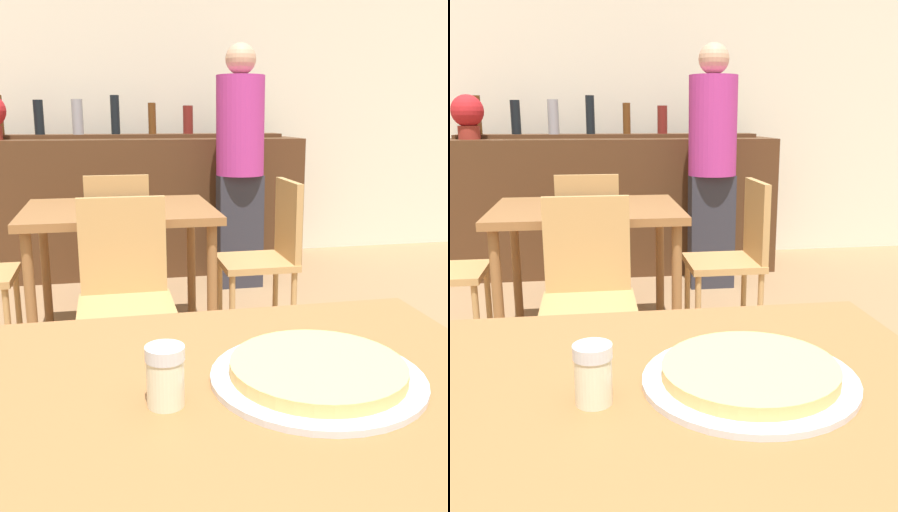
# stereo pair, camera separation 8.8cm
# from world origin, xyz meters

# --- Properties ---
(wall_back) EXTENTS (8.00, 0.05, 2.80)m
(wall_back) POSITION_xyz_m (0.00, 4.20, 1.40)
(wall_back) COLOR silver
(wall_back) RESTS_ON ground_plane
(dining_table_near) EXTENTS (0.98, 0.82, 0.77)m
(dining_table_near) POSITION_xyz_m (0.00, 0.00, 0.68)
(dining_table_near) COLOR brown
(dining_table_near) RESTS_ON ground_plane
(dining_table_far) EXTENTS (0.97, 0.81, 0.78)m
(dining_table_far) POSITION_xyz_m (-0.18, 2.08, 0.68)
(dining_table_far) COLOR brown
(dining_table_far) RESTS_ON ground_plane
(bar_counter) EXTENTS (2.60, 0.56, 1.06)m
(bar_counter) POSITION_xyz_m (0.00, 3.69, 0.53)
(bar_counter) COLOR #4C2D19
(bar_counter) RESTS_ON ground_plane
(bar_back_shelf) EXTENTS (2.39, 0.24, 0.35)m
(bar_back_shelf) POSITION_xyz_m (0.03, 3.83, 1.15)
(bar_back_shelf) COLOR #4C2D19
(bar_back_shelf) RESTS_ON bar_counter
(chair_far_side_front) EXTENTS (0.40, 0.40, 0.89)m
(chair_far_side_front) POSITION_xyz_m (-0.18, 1.50, 0.52)
(chair_far_side_front) COLOR tan
(chair_far_side_front) RESTS_ON ground_plane
(chair_far_side_back) EXTENTS (0.40, 0.40, 0.89)m
(chair_far_side_back) POSITION_xyz_m (-0.18, 2.65, 0.52)
(chair_far_side_back) COLOR tan
(chair_far_side_back) RESTS_ON ground_plane
(chair_far_side_right) EXTENTS (0.40, 0.40, 0.89)m
(chair_far_side_right) POSITION_xyz_m (0.63, 2.08, 0.52)
(chair_far_side_right) COLOR tan
(chair_far_side_right) RESTS_ON ground_plane
(pizza_tray) EXTENTS (0.38, 0.38, 0.04)m
(pizza_tray) POSITION_xyz_m (0.11, 0.00, 0.79)
(pizza_tray) COLOR silver
(pizza_tray) RESTS_ON dining_table_near
(cheese_shaker) EXTENTS (0.06, 0.06, 0.10)m
(cheese_shaker) POSITION_xyz_m (-0.16, -0.03, 0.83)
(cheese_shaker) COLOR beige
(cheese_shaker) RESTS_ON dining_table_near
(person_standing) EXTENTS (0.34, 0.34, 1.72)m
(person_standing) POSITION_xyz_m (0.70, 3.11, 0.94)
(person_standing) COLOR #2D2D38
(person_standing) RESTS_ON ground_plane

